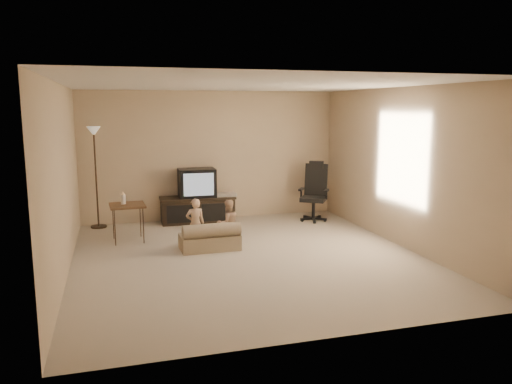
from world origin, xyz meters
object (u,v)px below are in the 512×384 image
side_table (127,206)px  office_chair (314,199)px  toddler_right (228,223)px  floor_lamp (95,154)px  tv_stand (198,200)px  toddler_left (195,224)px  child_sofa (210,239)px

side_table → office_chair: bearing=9.3°
toddler_right → floor_lamp: bearing=-56.1°
tv_stand → toddler_left: size_ratio=1.82×
office_chair → toddler_right: office_chair is taller
tv_stand → office_chair: office_chair is taller
office_chair → side_table: office_chair is taller
office_chair → side_table: size_ratio=1.38×
child_sofa → office_chair: bearing=30.5°
toddler_right → toddler_left: bearing=-15.0°
side_table → toddler_right: side_table is taller
side_table → floor_lamp: (-0.49, 1.13, 0.75)m
toddler_left → toddler_right: 0.52m
floor_lamp → office_chair: bearing=-7.7°
child_sofa → toddler_right: size_ratio=1.21×
child_sofa → toddler_left: (-0.21, 0.13, 0.22)m
child_sofa → toddler_left: 0.33m
tv_stand → office_chair: (2.21, -0.49, -0.02)m
office_chair → child_sofa: (-2.35, -1.47, -0.23)m
tv_stand → floor_lamp: (-1.84, 0.06, 0.92)m
floor_lamp → child_sofa: bearing=-49.9°
side_table → child_sofa: side_table is taller
tv_stand → toddler_left: tv_stand is taller
tv_stand → child_sofa: (-0.14, -1.96, -0.25)m
toddler_right → tv_stand: bearing=-97.2°
floor_lamp → side_table: bearing=-66.4°
child_sofa → tv_stand: bearing=84.4°
floor_lamp → toddler_left: bearing=-51.7°
side_table → floor_lamp: bearing=113.6°
office_chair → child_sofa: bearing=-113.8°
tv_stand → toddler_right: bearing=-83.5°
tv_stand → child_sofa: tv_stand is taller
child_sofa → toddler_left: size_ratio=1.15×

